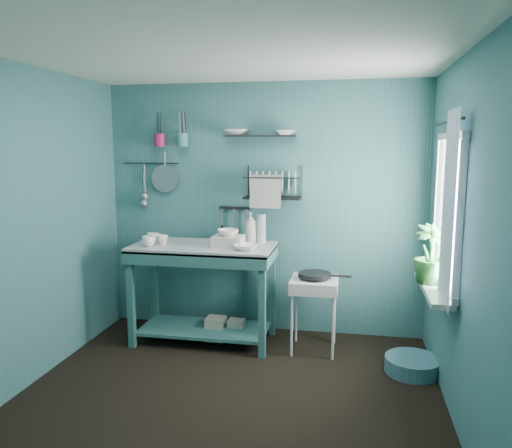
% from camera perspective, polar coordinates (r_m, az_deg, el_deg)
% --- Properties ---
extents(floor, '(3.20, 3.20, 0.00)m').
position_cam_1_polar(floor, '(3.99, -3.20, -19.22)').
color(floor, black).
rests_on(floor, ground).
extents(ceiling, '(3.20, 3.20, 0.00)m').
position_cam_1_polar(ceiling, '(3.57, -3.56, 18.89)').
color(ceiling, silver).
rests_on(ceiling, ground).
extents(wall_back, '(3.20, 0.00, 3.20)m').
position_cam_1_polar(wall_back, '(5.03, 0.85, 1.71)').
color(wall_back, '#34676A').
rests_on(wall_back, ground).
extents(wall_front, '(3.20, 0.00, 3.20)m').
position_cam_1_polar(wall_front, '(2.19, -13.18, -8.03)').
color(wall_front, '#34676A').
rests_on(wall_front, ground).
extents(wall_left, '(0.00, 3.00, 3.00)m').
position_cam_1_polar(wall_left, '(4.26, -24.73, -0.42)').
color(wall_left, '#34676A').
rests_on(wall_left, ground).
extents(wall_right, '(0.00, 3.00, 3.00)m').
position_cam_1_polar(wall_right, '(3.54, 22.61, -2.02)').
color(wall_right, '#34676A').
rests_on(wall_right, ground).
extents(work_counter, '(1.39, 0.78, 0.95)m').
position_cam_1_polar(work_counter, '(4.87, -5.97, -7.89)').
color(work_counter, '#306462').
rests_on(work_counter, floor).
extents(mug_left, '(0.12, 0.12, 0.10)m').
position_cam_1_polar(mug_left, '(4.76, -12.17, -1.94)').
color(mug_left, white).
rests_on(mug_left, work_counter).
extents(mug_mid, '(0.14, 0.14, 0.09)m').
position_cam_1_polar(mug_mid, '(4.82, -10.61, -1.80)').
color(mug_mid, white).
rests_on(mug_mid, work_counter).
extents(mug_right, '(0.17, 0.17, 0.10)m').
position_cam_1_polar(mug_right, '(4.92, -11.66, -1.59)').
color(mug_right, white).
rests_on(mug_right, work_counter).
extents(wash_tub, '(0.28, 0.22, 0.10)m').
position_cam_1_polar(wash_tub, '(4.66, -3.20, -1.97)').
color(wash_tub, beige).
rests_on(wash_tub, work_counter).
extents(tub_bowl, '(0.20, 0.19, 0.06)m').
position_cam_1_polar(tub_bowl, '(4.65, -3.21, -0.99)').
color(tub_bowl, white).
rests_on(tub_bowl, wash_tub).
extents(soap_bottle, '(0.12, 0.12, 0.30)m').
position_cam_1_polar(soap_bottle, '(4.82, -0.62, -0.40)').
color(soap_bottle, beige).
rests_on(soap_bottle, work_counter).
extents(water_bottle, '(0.09, 0.09, 0.28)m').
position_cam_1_polar(water_bottle, '(4.82, 0.60, -0.51)').
color(water_bottle, '#A4B0B7').
rests_on(water_bottle, work_counter).
extents(counter_bowl, '(0.22, 0.22, 0.05)m').
position_cam_1_polar(counter_bowl, '(4.50, -1.13, -2.66)').
color(counter_bowl, white).
rests_on(counter_bowl, work_counter).
extents(hotplate_stand, '(0.45, 0.45, 0.68)m').
position_cam_1_polar(hotplate_stand, '(4.70, 6.63, -10.25)').
color(hotplate_stand, silver).
rests_on(hotplate_stand, floor).
extents(frying_pan, '(0.30, 0.30, 0.03)m').
position_cam_1_polar(frying_pan, '(4.59, 6.71, -5.78)').
color(frying_pan, black).
rests_on(frying_pan, hotplate_stand).
extents(knife_strip, '(0.32, 0.03, 0.03)m').
position_cam_1_polar(knife_strip, '(5.05, -2.47, 1.84)').
color(knife_strip, black).
rests_on(knife_strip, wall_back).
extents(dish_rack, '(0.56, 0.27, 0.32)m').
position_cam_1_polar(dish_rack, '(4.85, 1.93, 4.79)').
color(dish_rack, black).
rests_on(dish_rack, wall_back).
extents(upper_shelf, '(0.72, 0.27, 0.02)m').
position_cam_1_polar(upper_shelf, '(4.89, 0.45, 10.02)').
color(upper_shelf, black).
rests_on(upper_shelf, wall_back).
extents(shelf_bowl_left, '(0.24, 0.24, 0.06)m').
position_cam_1_polar(shelf_bowl_left, '(4.94, -2.27, 10.80)').
color(shelf_bowl_left, white).
rests_on(shelf_bowl_left, upper_shelf).
extents(shelf_bowl_right, '(0.20, 0.20, 0.05)m').
position_cam_1_polar(shelf_bowl_right, '(4.85, 3.36, 10.84)').
color(shelf_bowl_right, white).
rests_on(shelf_bowl_right, upper_shelf).
extents(utensil_cup_magenta, '(0.11, 0.11, 0.13)m').
position_cam_1_polar(utensil_cup_magenta, '(5.20, -10.97, 9.37)').
color(utensil_cup_magenta, '#A31E52').
rests_on(utensil_cup_magenta, wall_back).
extents(utensil_cup_teal, '(0.11, 0.11, 0.13)m').
position_cam_1_polar(utensil_cup_teal, '(5.11, -8.40, 9.48)').
color(utensil_cup_teal, teal).
rests_on(utensil_cup_teal, wall_back).
extents(colander, '(0.28, 0.03, 0.28)m').
position_cam_1_polar(colander, '(5.22, -10.37, 5.14)').
color(colander, gray).
rests_on(colander, wall_back).
extents(ladle_outer, '(0.01, 0.01, 0.30)m').
position_cam_1_polar(ladle_outer, '(5.32, -12.61, 4.98)').
color(ladle_outer, gray).
rests_on(ladle_outer, wall_back).
extents(ladle_inner, '(0.01, 0.01, 0.30)m').
position_cam_1_polar(ladle_inner, '(5.33, -12.69, 4.14)').
color(ladle_inner, gray).
rests_on(ladle_inner, wall_back).
extents(hook_rail, '(0.60, 0.01, 0.01)m').
position_cam_1_polar(hook_rail, '(5.30, -11.96, 6.80)').
color(hook_rail, black).
rests_on(hook_rail, wall_back).
extents(window_glass, '(0.00, 1.10, 1.10)m').
position_cam_1_polar(window_glass, '(3.95, 21.23, 1.33)').
color(window_glass, white).
rests_on(window_glass, wall_right).
extents(windowsill, '(0.16, 0.95, 0.04)m').
position_cam_1_polar(windowsill, '(4.05, 19.57, -6.92)').
color(windowsill, silver).
rests_on(windowsill, wall_right).
extents(curtain, '(0.00, 1.35, 1.35)m').
position_cam_1_polar(curtain, '(3.64, 21.10, 1.54)').
color(curtain, white).
rests_on(curtain, wall_right).
extents(curtain_rod, '(0.02, 1.05, 0.02)m').
position_cam_1_polar(curtain_rod, '(3.92, 21.12, 10.81)').
color(curtain_rod, black).
rests_on(curtain_rod, wall_right).
extents(potted_plant, '(0.32, 0.32, 0.46)m').
position_cam_1_polar(potted_plant, '(4.06, 19.31, -3.26)').
color(potted_plant, '#2C702F').
rests_on(potted_plant, windowsill).
extents(storage_tin_large, '(0.18, 0.18, 0.22)m').
position_cam_1_polar(storage_tin_large, '(5.01, -4.61, -11.81)').
color(storage_tin_large, tan).
rests_on(storage_tin_large, floor).
extents(storage_tin_small, '(0.15, 0.15, 0.20)m').
position_cam_1_polar(storage_tin_small, '(4.99, -2.26, -11.98)').
color(storage_tin_small, tan).
rests_on(storage_tin_small, floor).
extents(floor_basin, '(0.46, 0.46, 0.13)m').
position_cam_1_polar(floor_basin, '(4.53, 17.45, -15.13)').
color(floor_basin, teal).
rests_on(floor_basin, floor).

